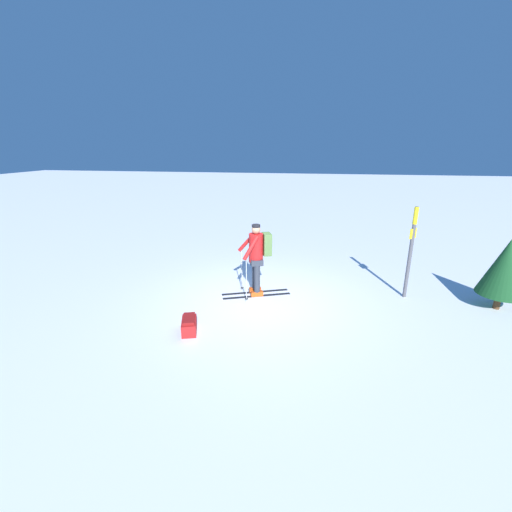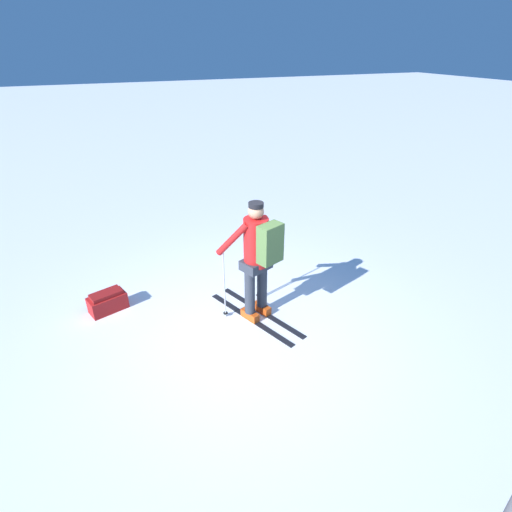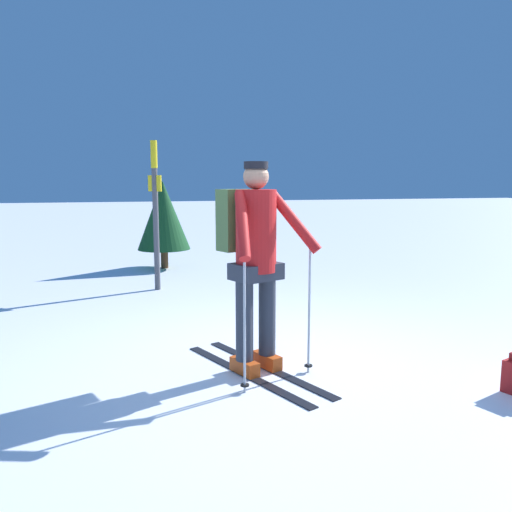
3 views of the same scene
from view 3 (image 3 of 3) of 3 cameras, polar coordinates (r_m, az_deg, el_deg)
name	(u,v)px [view 3 (image 3 of 3)]	position (r m, az deg, el deg)	size (l,w,h in m)	color
ground_plane	(278,361)	(4.73, 2.56, -11.85)	(80.00, 80.00, 0.00)	white
skier	(253,251)	(4.24, -0.29, 0.59)	(1.71, 1.00, 1.81)	black
trail_marker	(155,203)	(7.70, -11.43, 5.92)	(0.19, 0.19, 2.25)	#4C4C51
pine_tree	(163,215)	(9.67, -10.54, 4.59)	(1.00, 1.00, 1.67)	#4C331E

